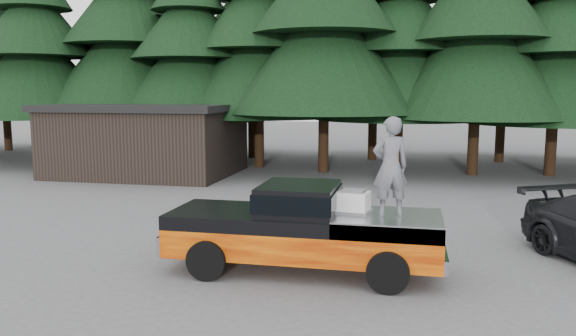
% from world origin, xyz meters
% --- Properties ---
extents(ground, '(120.00, 120.00, 0.00)m').
position_xyz_m(ground, '(0.00, 0.00, 0.00)').
color(ground, '#4A4A4D').
rests_on(ground, ground).
extents(pickup_truck, '(6.00, 2.04, 1.33)m').
position_xyz_m(pickup_truck, '(0.89, -0.74, 0.67)').
color(pickup_truck, orange).
rests_on(pickup_truck, ground).
extents(truck_cab, '(1.66, 1.90, 0.59)m').
position_xyz_m(truck_cab, '(0.79, -0.74, 1.62)').
color(truck_cab, black).
rests_on(truck_cab, pickup_truck).
extents(air_compressor, '(0.71, 0.62, 0.43)m').
position_xyz_m(air_compressor, '(1.95, -0.67, 1.55)').
color(air_compressor, silver).
rests_on(air_compressor, pickup_truck).
extents(man_on_bed, '(0.88, 0.72, 2.06)m').
position_xyz_m(man_on_bed, '(2.70, -0.75, 2.36)').
color(man_on_bed, '#595961').
rests_on(man_on_bed, pickup_truck).
extents(utility_building, '(8.40, 6.40, 3.30)m').
position_xyz_m(utility_building, '(-9.00, 12.00, 1.67)').
color(utility_building, black).
rests_on(utility_building, ground).
extents(treeline, '(60.15, 16.05, 17.50)m').
position_xyz_m(treeline, '(0.42, 17.20, 7.72)').
color(treeline, black).
rests_on(treeline, ground).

